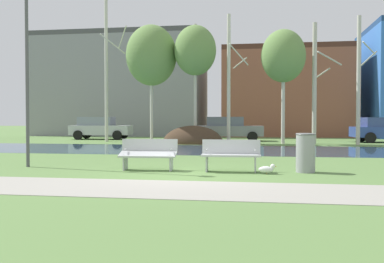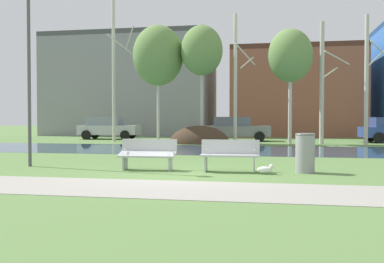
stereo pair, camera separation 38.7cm
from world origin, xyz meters
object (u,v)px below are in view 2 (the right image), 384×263
Objects in this scene: trash_bin at (305,152)px; seagull at (266,169)px; bench_left at (148,153)px; parked_van_nearest_silver at (108,128)px; parked_sedan_second_grey at (236,128)px; bench_right at (230,155)px; streetlamp at (29,36)px.

trash_bin is 1.24m from seagull.
bench_left is at bearing -177.73° from trash_bin.
bench_left is at bearing -65.23° from parked_van_nearest_silver.
bench_left is 0.38× the size of parked_sedan_second_grey.
bench_left is 19.37m from parked_van_nearest_silver.
seagull is at bearing -6.86° from bench_left.
parked_sedan_second_grey is at bearing 94.73° from bench_right.
seagull is at bearing -82.17° from parked_sedan_second_grey.
seagull is at bearing -151.09° from trash_bin.
parked_van_nearest_silver is (-10.44, 17.59, 0.34)m from bench_right.
parked_van_nearest_silver reaches higher than trash_bin.
bench_right is 7.03m from streetlamp.
parked_sedan_second_grey reaches higher than seagull.
parked_sedan_second_grey is (0.94, 16.69, 0.34)m from bench_left.
streetlamp is at bearing 176.42° from bench_left.
seagull is at bearing -57.61° from parked_van_nearest_silver.
trash_bin is at bearing 28.91° from seagull.
streetlamp reaches higher than bench_left.
bench_right is at bearing -175.10° from trash_bin.
trash_bin reaches higher than seagull.
bench_right is 3.46× the size of seagull.
seagull is 0.08× the size of streetlamp.
parked_van_nearest_silver is 9.10m from parked_sedan_second_grey.
bench_right is 0.38× the size of parked_sedan_second_grey.
parked_sedan_second_grey is at bearing 86.77° from bench_left.
streetlamp is at bearing 179.54° from trash_bin.
trash_bin is 8.79m from streetlamp.
trash_bin is (4.32, 0.17, 0.07)m from bench_left.
bench_left is at bearing -3.58° from streetlamp.
bench_left is at bearing 180.00° from bench_right.
parked_sedan_second_grey is (-2.35, 17.09, 0.68)m from seagull.
parked_van_nearest_silver reaches higher than bench_left.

